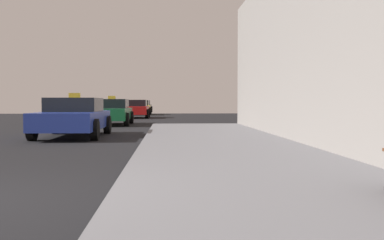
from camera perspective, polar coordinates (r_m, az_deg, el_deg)
sidewalk at (r=5.57m, az=11.21°, el=-8.88°), size 4.00×32.00×0.15m
car_blue at (r=15.75m, az=-14.18°, el=0.37°), size 2.04×4.59×1.43m
car_green at (r=23.46m, az=-9.76°, el=1.00°), size 1.94×4.45×1.43m
car_red at (r=33.17m, az=-6.94°, el=1.37°), size 2.01×4.20×1.27m
car_yellow at (r=41.31m, az=-6.42°, el=1.55°), size 2.05×4.40×1.27m
car_black at (r=49.18m, az=-6.09°, el=1.66°), size 2.07×4.56×1.27m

